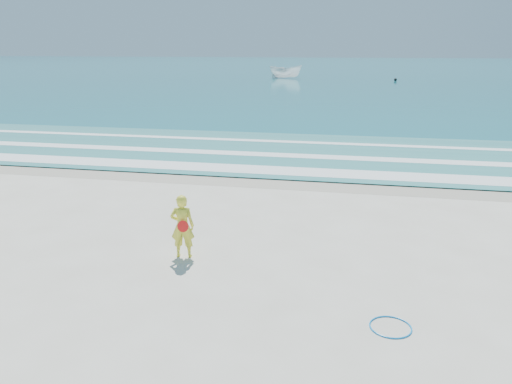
# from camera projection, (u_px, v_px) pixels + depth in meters

# --- Properties ---
(ground) EXTENTS (400.00, 400.00, 0.00)m
(ground) POSITION_uv_depth(u_px,v_px,m) (194.00, 291.00, 10.22)
(ground) COLOR silver
(ground) RESTS_ON ground
(wet_sand) EXTENTS (400.00, 2.40, 0.00)m
(wet_sand) POSITION_uv_depth(u_px,v_px,m) (270.00, 180.00, 18.68)
(wet_sand) COLOR #B2A893
(wet_sand) RESTS_ON ground
(ocean) EXTENTS (400.00, 190.00, 0.04)m
(ocean) POSITION_uv_depth(u_px,v_px,m) (346.00, 68.00, 108.91)
(ocean) COLOR #19727F
(ocean) RESTS_ON ground
(shallow) EXTENTS (400.00, 10.00, 0.01)m
(shallow) POSITION_uv_depth(u_px,v_px,m) (288.00, 152.00, 23.37)
(shallow) COLOR #59B7AD
(shallow) RESTS_ON ocean
(foam_near) EXTENTS (400.00, 1.40, 0.01)m
(foam_near) POSITION_uv_depth(u_px,v_px,m) (275.00, 170.00, 19.89)
(foam_near) COLOR white
(foam_near) RESTS_ON shallow
(foam_mid) EXTENTS (400.00, 0.90, 0.01)m
(foam_mid) POSITION_uv_depth(u_px,v_px,m) (286.00, 155.00, 22.61)
(foam_mid) COLOR white
(foam_mid) RESTS_ON shallow
(foam_far) EXTENTS (400.00, 0.60, 0.01)m
(foam_far) POSITION_uv_depth(u_px,v_px,m) (295.00, 142.00, 25.71)
(foam_far) COLOR white
(foam_far) RESTS_ON shallow
(hoop) EXTENTS (0.93, 0.93, 0.03)m
(hoop) POSITION_uv_depth(u_px,v_px,m) (391.00, 327.00, 8.91)
(hoop) COLOR #0C86DD
(hoop) RESTS_ON ground
(boat) EXTENTS (5.30, 2.77, 1.95)m
(boat) POSITION_uv_depth(u_px,v_px,m) (286.00, 72.00, 74.76)
(boat) COLOR white
(boat) RESTS_ON ocean
(buoy) EXTENTS (0.41, 0.41, 0.41)m
(buoy) POSITION_uv_depth(u_px,v_px,m) (395.00, 80.00, 69.22)
(buoy) COLOR black
(buoy) RESTS_ON ocean
(woman) EXTENTS (0.61, 0.45, 1.54)m
(woman) POSITION_uv_depth(u_px,v_px,m) (182.00, 226.00, 11.70)
(woman) COLOR yellow
(woman) RESTS_ON ground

